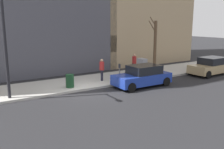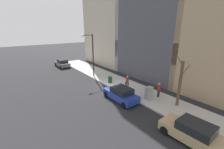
{
  "view_description": "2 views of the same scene",
  "coord_description": "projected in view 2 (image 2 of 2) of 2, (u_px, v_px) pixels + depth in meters",
  "views": [
    {
      "loc": [
        -14.55,
        7.27,
        4.5
      ],
      "look_at": [
        -0.31,
        -1.78,
        0.96
      ],
      "focal_mm": 40.0,
      "sensor_mm": 36.0,
      "label": 1
    },
    {
      "loc": [
        -10.65,
        -15.21,
        7.63
      ],
      "look_at": [
        0.66,
        0.07,
        1.62
      ],
      "focal_mm": 24.0,
      "sensor_mm": 36.0,
      "label": 2
    }
  ],
  "objects": [
    {
      "name": "utility_box",
      "position": [
        149.0,
        93.0,
        16.08
      ],
      "size": [
        0.83,
        0.61,
        1.43
      ],
      "color": "#A8A399",
      "rests_on": "sidewalk"
    },
    {
      "name": "pedestrian_midblock",
      "position": [
        127.0,
        81.0,
        18.97
      ],
      "size": [
        0.36,
        0.36,
        1.66
      ],
      "rotation": [
        0.0,
        0.0,
        2.51
      ],
      "color": "#1E1E2D",
      "rests_on": "sidewalk"
    },
    {
      "name": "office_block_center",
      "position": [
        166.0,
        30.0,
        24.17
      ],
      "size": [
        11.74,
        11.74,
        14.4
      ],
      "primitive_type": "cube",
      "color": "#4C4C56",
      "rests_on": "ground"
    },
    {
      "name": "parked_car_grey",
      "position": [
        62.0,
        63.0,
        30.06
      ],
      "size": [
        1.98,
        4.23,
        1.52
      ],
      "rotation": [
        0.0,
        0.0,
        0.02
      ],
      "color": "slate",
      "rests_on": "ground"
    },
    {
      "name": "parked_car_tan",
      "position": [
        193.0,
        132.0,
        10.29
      ],
      "size": [
        2.05,
        4.26,
        1.52
      ],
      "rotation": [
        0.0,
        0.0,
        0.03
      ],
      "color": "tan",
      "rests_on": "ground"
    },
    {
      "name": "bare_tree",
      "position": [
        180.0,
        83.0,
        14.38
      ],
      "size": [
        0.68,
        1.12,
        4.86
      ],
      "color": "brown",
      "rests_on": "sidewalk"
    },
    {
      "name": "parked_car_blue",
      "position": [
        121.0,
        94.0,
        16.2
      ],
      "size": [
        1.93,
        4.2,
        1.52
      ],
      "rotation": [
        0.0,
        0.0,
        -0.0
      ],
      "color": "#1E389E",
      "rests_on": "ground"
    },
    {
      "name": "streetlamp",
      "position": [
        91.0,
        52.0,
        22.63
      ],
      "size": [
        1.97,
        0.32,
        6.5
      ],
      "color": "black",
      "rests_on": "sidewalk"
    },
    {
      "name": "pedestrian_near_meter",
      "position": [
        159.0,
        89.0,
        16.59
      ],
      "size": [
        0.39,
        0.36,
        1.66
      ],
      "rotation": [
        0.0,
        0.0,
        0.25
      ],
      "color": "#1E1E2D",
      "rests_on": "sidewalk"
    },
    {
      "name": "trash_bin",
      "position": [
        110.0,
        80.0,
        20.97
      ],
      "size": [
        0.56,
        0.56,
        0.9
      ],
      "primitive_type": "cylinder",
      "color": "#14381E",
      "rests_on": "sidewalk"
    },
    {
      "name": "sidewalk",
      "position": [
        120.0,
        83.0,
        21.11
      ],
      "size": [
        4.0,
        36.0,
        0.15
      ],
      "primitive_type": "cube",
      "color": "#B2AFA8",
      "rests_on": "ground"
    },
    {
      "name": "parking_meter",
      "position": [
        126.0,
        86.0,
        17.72
      ],
      "size": [
        0.14,
        0.1,
        1.35
      ],
      "color": "slate",
      "rests_on": "sidewalk"
    },
    {
      "name": "ground_plane",
      "position": [
        108.0,
        87.0,
        20.0
      ],
      "size": [
        120.0,
        120.0,
        0.0
      ],
      "primitive_type": "plane",
      "color": "#232326"
    }
  ]
}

